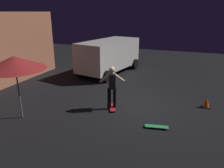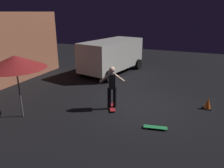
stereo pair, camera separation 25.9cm
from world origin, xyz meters
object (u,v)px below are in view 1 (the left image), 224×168
patio_umbrella (14,63)px  skateboard_spare (157,127)px  traffic_cone (206,102)px  skater (112,84)px  parked_van (109,54)px  skateboard_ridden (112,107)px

patio_umbrella → skateboard_spare: patio_umbrella is taller
traffic_cone → skater: bearing=113.1°
patio_umbrella → parked_van: bearing=-5.6°
patio_umbrella → skateboard_ridden: bearing=-55.9°
patio_umbrella → skateboard_ridden: 3.95m
skateboard_spare → skateboard_ridden: bearing=65.5°
patio_umbrella → traffic_cone: bearing=-61.7°
skateboard_spare → parked_van: bearing=34.6°
skateboard_ridden → parked_van: bearing=23.0°
skateboard_ridden → traffic_cone: 3.84m
parked_van → patio_umbrella: (-6.93, 0.68, 0.91)m
skateboard_ridden → patio_umbrella: bearing=124.1°
skateboard_ridden → skateboard_spare: (-0.89, -1.94, 0.00)m
skateboard_spare → skater: (0.89, 1.94, 0.98)m
skateboard_ridden → skateboard_spare: 2.14m
patio_umbrella → traffic_cone: 7.43m
parked_van → skateboard_ridden: (-5.03, -2.13, -1.11)m
patio_umbrella → skater: bearing=-55.9°
parked_van → traffic_cone: 6.73m
skater → patio_umbrella: bearing=124.1°
traffic_cone → parked_van: bearing=58.1°
skateboard_ridden → traffic_cone: (1.51, -3.53, 0.16)m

